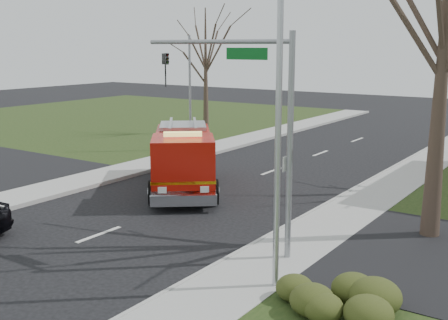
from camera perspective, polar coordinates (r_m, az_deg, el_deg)
The scene contains 9 objects.
ground at distance 19.93m, azimuth -12.59°, elevation -7.42°, with size 120.00×120.00×0.00m, color black.
sidewalk_right at distance 16.19m, azimuth 2.94°, elevation -11.40°, with size 2.40×80.00×0.15m, color #999A94.
hedge_corner at distance 14.01m, azimuth 10.84°, elevation -13.14°, with size 2.80×2.00×0.90m, color #2D3613.
bare_tree_near at distance 19.31m, azimuth 21.66°, elevation 13.81°, with size 6.00×6.00×12.00m.
bare_tree_left at distance 40.57m, azimuth -1.88°, elevation 10.37°, with size 4.50×4.50×9.00m.
traffic_signal_mast at distance 16.80m, azimuth 2.88°, elevation 5.80°, with size 5.29×0.18×6.80m.
streetlight_pole at distance 14.13m, azimuth 5.33°, elevation 4.05°, with size 1.48×0.16×8.40m.
utility_pole_far at distance 33.97m, azimuth -3.47°, elevation 6.65°, with size 0.14×0.14×7.00m, color gray.
fire_engine at distance 25.08m, azimuth -4.16°, elevation -0.05°, with size 6.60×7.41×3.00m.
Camera 1 is at (13.91, -12.77, 6.38)m, focal length 45.00 mm.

